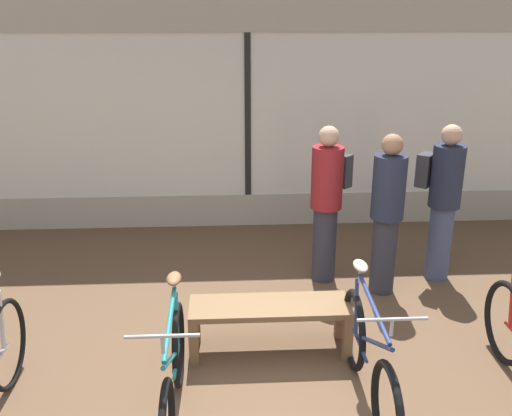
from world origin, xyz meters
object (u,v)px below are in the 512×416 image
(bicycle_right, at_px, (368,361))
(display_bench, at_px, (270,313))
(bicycle_left, at_px, (173,377))
(customer_near_rack, at_px, (443,198))
(customer_by_window, at_px, (327,199))
(customer_mid_floor, at_px, (387,212))

(bicycle_right, height_order, display_bench, bicycle_right)
(bicycle_left, distance_m, customer_near_rack, 3.60)
(bicycle_right, xyz_separation_m, customer_near_rack, (1.30, 2.12, 0.57))
(bicycle_left, relative_size, display_bench, 1.20)
(bicycle_left, relative_size, customer_by_window, 0.96)
(bicycle_right, distance_m, customer_near_rack, 2.55)
(bicycle_right, bearing_deg, customer_near_rack, 58.52)
(bicycle_right, xyz_separation_m, customer_by_window, (0.04, 2.16, 0.57))
(display_bench, distance_m, customer_mid_floor, 1.76)
(customer_by_window, bearing_deg, customer_mid_floor, -30.75)
(display_bench, bearing_deg, customer_mid_floor, 39.62)
(bicycle_right, distance_m, customer_by_window, 2.23)
(customer_near_rack, bearing_deg, customer_by_window, 178.26)
(customer_near_rack, relative_size, customer_by_window, 1.00)
(customer_by_window, bearing_deg, bicycle_left, -123.21)
(bicycle_left, distance_m, customer_by_window, 2.79)
(customer_mid_floor, bearing_deg, bicycle_left, -136.60)
(display_bench, bearing_deg, bicycle_left, -131.16)
(bicycle_right, relative_size, customer_by_window, 0.98)
(bicycle_left, relative_size, customer_mid_floor, 0.98)
(display_bench, relative_size, customer_mid_floor, 0.81)
(bicycle_left, xyz_separation_m, customer_by_window, (1.50, 2.29, 0.56))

